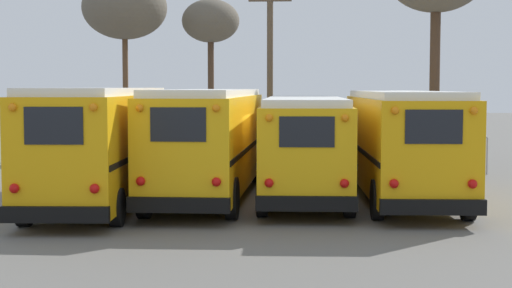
{
  "coord_description": "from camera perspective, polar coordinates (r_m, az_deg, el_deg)",
  "views": [
    {
      "loc": [
        1.58,
        -22.4,
        3.29
      ],
      "look_at": [
        0.0,
        0.43,
        1.63
      ],
      "focal_mm": 55.0,
      "sensor_mm": 36.0,
      "label": 1
    }
  ],
  "objects": [
    {
      "name": "school_bus_3",
      "position": [
        23.35,
        10.5,
        0.25
      ],
      "size": [
        2.78,
        10.24,
        3.18
      ],
      "color": "#E5A00C",
      "rests_on": "ground"
    },
    {
      "name": "bare_tree_2",
      "position": [
        38.87,
        -9.54,
        9.72
      ],
      "size": [
        4.1,
        4.1,
        8.67
      ],
      "color": "brown",
      "rests_on": "ground"
    },
    {
      "name": "school_bus_0",
      "position": [
        22.46,
        -11.08,
        0.17
      ],
      "size": [
        2.88,
        10.11,
        3.27
      ],
      "color": "#E5A00C",
      "rests_on": "ground"
    },
    {
      "name": "bare_tree_1",
      "position": [
        39.61,
        -3.32,
        8.77
      ],
      "size": [
        2.88,
        2.88,
        7.68
      ],
      "color": "#473323",
      "rests_on": "ground"
    },
    {
      "name": "school_bus_2",
      "position": [
        23.43,
        3.55,
        0.1
      ],
      "size": [
        2.64,
        10.09,
        2.99
      ],
      "color": "#EAAA0F",
      "rests_on": "ground"
    },
    {
      "name": "utility_pole",
      "position": [
        32.98,
        1.02,
        5.6
      ],
      "size": [
        1.8,
        0.26,
        7.88
      ],
      "color": "brown",
      "rests_on": "ground"
    },
    {
      "name": "fence_line",
      "position": [
        30.06,
        0.94,
        -0.27
      ],
      "size": [
        16.55,
        0.06,
        1.42
      ],
      "color": "#939399",
      "rests_on": "ground"
    },
    {
      "name": "ground_plane",
      "position": [
        22.7,
        -0.07,
        -4.19
      ],
      "size": [
        160.0,
        160.0,
        0.0
      ],
      "primitive_type": "plane",
      "color": "#66635E"
    },
    {
      "name": "school_bus_1",
      "position": [
        23.33,
        -3.42,
        0.39
      ],
      "size": [
        2.59,
        10.47,
        3.23
      ],
      "color": "#EAAA0F",
      "rests_on": "ground"
    }
  ]
}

